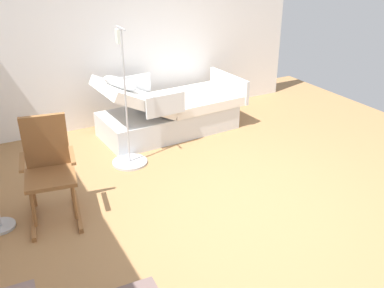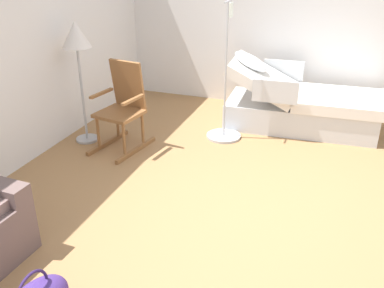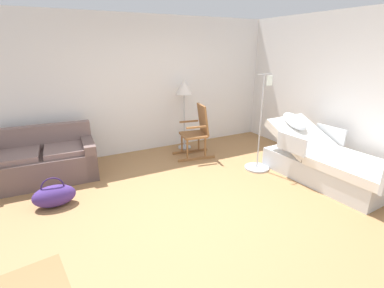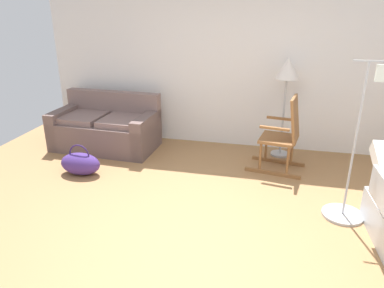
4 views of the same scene
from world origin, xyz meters
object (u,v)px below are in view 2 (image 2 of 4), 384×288
(hospital_bed, at_px, (301,106))
(iv_pole, at_px, (224,119))
(rocking_chair, at_px, (123,107))
(floor_lamp, at_px, (77,43))

(hospital_bed, relative_size, iv_pole, 1.26)
(rocking_chair, relative_size, floor_lamp, 0.71)
(hospital_bed, xyz_separation_m, rocking_chair, (-1.35, 1.94, 0.20))
(floor_lamp, height_order, iv_pole, iv_pole)
(rocking_chair, height_order, iv_pole, iv_pole)
(rocking_chair, bearing_deg, floor_lamp, 91.60)
(rocking_chair, bearing_deg, hospital_bed, -55.17)
(hospital_bed, height_order, iv_pole, iv_pole)
(hospital_bed, distance_m, iv_pole, 1.10)
(rocking_chair, height_order, floor_lamp, floor_lamp)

